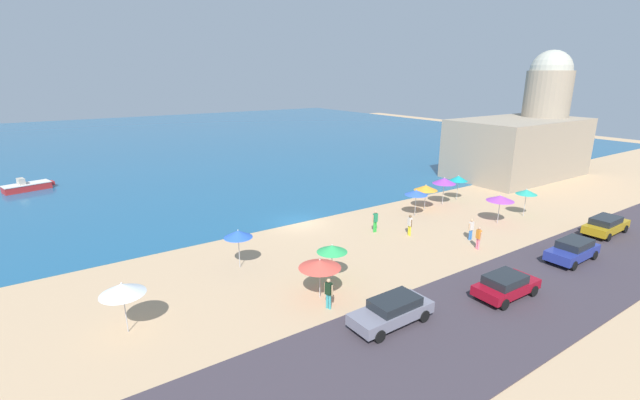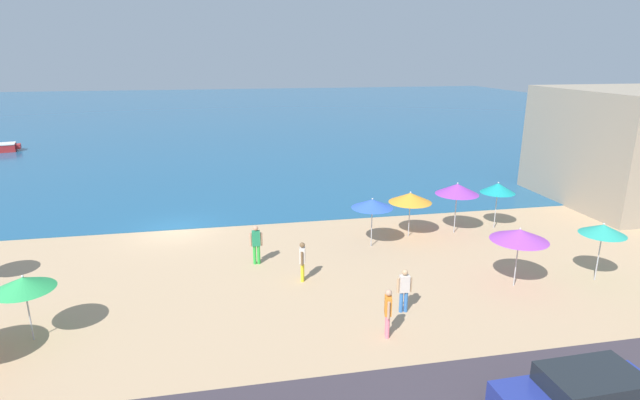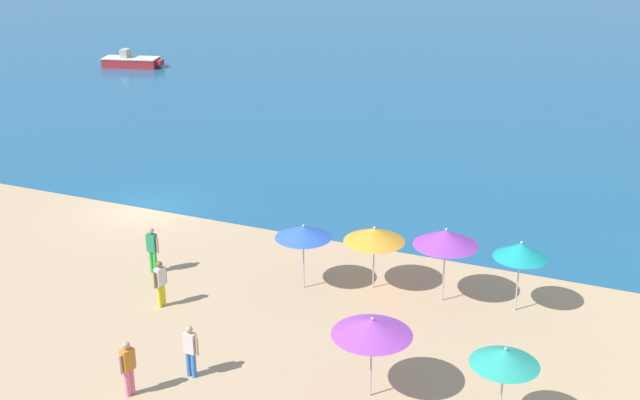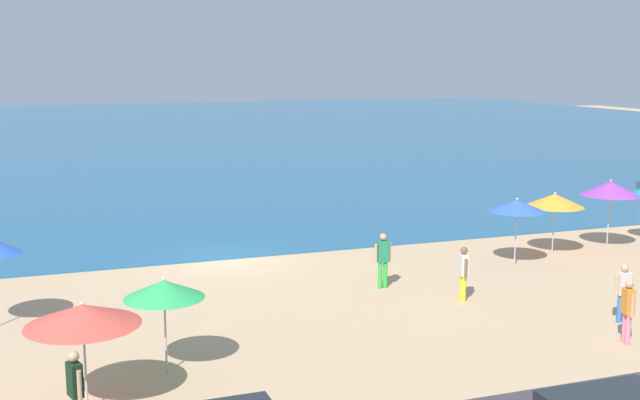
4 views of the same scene
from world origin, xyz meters
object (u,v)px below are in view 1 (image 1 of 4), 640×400
(beach_umbrella_2, at_px, (444,181))
(beach_umbrella_4, at_px, (426,188))
(beach_umbrella_8, at_px, (527,192))
(skiff_nearshore, at_px, (27,186))
(parked_car_3, at_px, (392,310))
(parked_car_0, at_px, (606,225))
(beach_umbrella_0, at_px, (320,264))
(bather_2, at_px, (479,237))
(beach_umbrella_9, at_px, (458,178))
(parked_car_4, at_px, (506,285))
(harbor_fortress, at_px, (526,136))
(parked_car_2, at_px, (573,250))
(bather_3, at_px, (410,224))
(beach_umbrella_7, at_px, (416,193))
(bather_1, at_px, (375,220))
(bather_4, at_px, (471,228))
(beach_umbrella_6, at_px, (332,249))
(beach_umbrella_3, at_px, (238,234))
(bather_0, at_px, (329,292))
(beach_umbrella_1, at_px, (122,289))
(beach_umbrella_5, at_px, (500,198))

(beach_umbrella_2, distance_m, beach_umbrella_4, 2.57)
(beach_umbrella_8, height_order, skiff_nearshore, beach_umbrella_8)
(parked_car_3, bearing_deg, parked_car_0, -0.12)
(beach_umbrella_0, relative_size, beach_umbrella_2, 0.88)
(bather_2, relative_size, skiff_nearshore, 0.34)
(beach_umbrella_0, bearing_deg, beach_umbrella_9, 21.04)
(beach_umbrella_9, relative_size, parked_car_0, 0.56)
(parked_car_4, relative_size, harbor_fortress, 0.23)
(parked_car_4, bearing_deg, parked_car_2, 2.89)
(bather_3, bearing_deg, bather_2, -66.29)
(beach_umbrella_7, bearing_deg, bather_1, -169.15)
(beach_umbrella_4, distance_m, parked_car_3, 20.53)
(beach_umbrella_0, relative_size, parked_car_3, 0.53)
(beach_umbrella_7, distance_m, bather_4, 6.64)
(beach_umbrella_6, bearing_deg, bather_3, 16.06)
(beach_umbrella_7, bearing_deg, parked_car_2, -82.46)
(skiff_nearshore, bearing_deg, beach_umbrella_3, -69.98)
(beach_umbrella_8, bearing_deg, beach_umbrella_0, -175.27)
(bather_0, distance_m, parked_car_2, 17.77)
(bather_3, bearing_deg, bather_4, -45.73)
(beach_umbrella_8, bearing_deg, beach_umbrella_7, 146.03)
(beach_umbrella_2, bearing_deg, bather_4, -126.67)
(beach_umbrella_7, bearing_deg, harbor_fortress, 10.66)
(beach_umbrella_7, distance_m, harbor_fortress, 24.46)
(beach_umbrella_8, relative_size, bather_2, 1.46)
(beach_umbrella_6, height_order, beach_umbrella_7, beach_umbrella_7)
(parked_car_2, relative_size, parked_car_4, 1.07)
(harbor_fortress, bearing_deg, beach_umbrella_4, -170.75)
(bather_0, height_order, harbor_fortress, harbor_fortress)
(beach_umbrella_1, bearing_deg, beach_umbrella_6, -5.07)
(beach_umbrella_8, xyz_separation_m, parked_car_0, (0.95, -6.28, -1.42))
(beach_umbrella_3, bearing_deg, harbor_fortress, 7.76)
(beach_umbrella_2, height_order, beach_umbrella_5, beach_umbrella_2)
(bather_1, xyz_separation_m, skiff_nearshore, (-23.08, 31.02, -0.54))
(parked_car_3, bearing_deg, bather_4, 21.74)
(beach_umbrella_5, bearing_deg, beach_umbrella_0, -174.01)
(beach_umbrella_9, bearing_deg, beach_umbrella_0, -158.96)
(beach_umbrella_3, xyz_separation_m, parked_car_2, (19.14, -11.72, -1.52))
(bather_3, distance_m, harbor_fortress, 29.12)
(beach_umbrella_4, bearing_deg, beach_umbrella_2, 0.63)
(beach_umbrella_7, bearing_deg, beach_umbrella_5, -50.10)
(parked_car_0, height_order, harbor_fortress, harbor_fortress)
(beach_umbrella_0, distance_m, beach_umbrella_6, 2.42)
(bather_1, xyz_separation_m, parked_car_0, (14.74, -10.66, -0.20))
(bather_3, bearing_deg, parked_car_4, -104.56)
(bather_1, bearing_deg, bather_4, -47.39)
(bather_0, distance_m, bather_2, 13.75)
(beach_umbrella_0, xyz_separation_m, beach_umbrella_6, (1.90, 1.49, -0.05))
(bather_0, distance_m, skiff_nearshore, 40.77)
(beach_umbrella_1, distance_m, beach_umbrella_5, 29.50)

